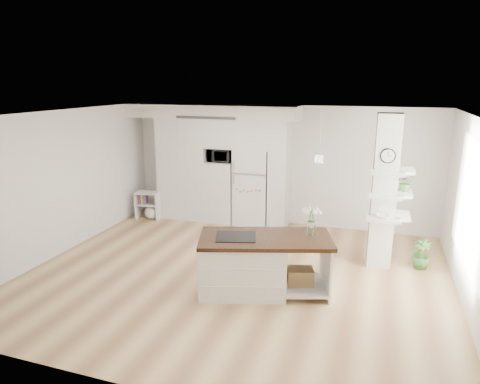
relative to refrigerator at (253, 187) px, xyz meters
The scene contains 14 objects.
floor 2.87m from the refrigerator, 78.93° to the right, with size 7.00×6.00×0.01m, color tan.
room 2.90m from the refrigerator, 78.93° to the right, with size 7.04×6.04×2.72m.
cabinet_wall 1.12m from the refrigerator, behind, with size 4.00×0.71×2.70m.
refrigerator is the anchor object (origin of this frame).
column 3.33m from the refrigerator, 28.14° to the right, with size 0.69×0.90×2.70m.
window 4.70m from the refrigerator, 30.76° to the right, with size 2.40×2.40×0.00m, color white.
pendant_light 3.59m from the refrigerator, 48.71° to the right, with size 0.12×0.12×0.10m, color white.
kitchen_island 3.33m from the refrigerator, 73.83° to the right, with size 2.20×1.51×1.47m.
bookshelf 2.56m from the refrigerator, 169.61° to the right, with size 0.58×0.37×0.66m.
floor_plant_a 3.79m from the refrigerator, 19.29° to the right, with size 0.23×0.19×0.43m, color #3B722D.
floor_plant_b 3.85m from the refrigerator, 21.94° to the right, with size 0.29×0.29×0.53m, color #3B722D.
microwave 1.02m from the refrigerator, behind, with size 0.54×0.37×0.30m, color #2D2D2D.
shelf_plant 3.51m from the refrigerator, 23.68° to the right, with size 0.27×0.23×0.30m, color #3B722D.
decor_bowl 3.34m from the refrigerator, 32.27° to the right, with size 0.22×0.22×0.05m, color white.
Camera 1 is at (2.19, -6.37, 3.21)m, focal length 32.00 mm.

